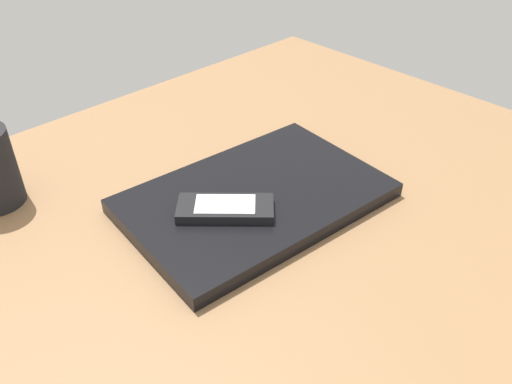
# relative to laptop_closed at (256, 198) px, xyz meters

# --- Properties ---
(desk_surface) EXTENTS (1.20, 0.80, 0.03)m
(desk_surface) POSITION_rel_laptop_closed_xyz_m (-0.09, 0.00, -0.02)
(desk_surface) COLOR olive
(desk_surface) RESTS_ON ground
(laptop_closed) EXTENTS (0.35, 0.25, 0.02)m
(laptop_closed) POSITION_rel_laptop_closed_xyz_m (0.00, 0.00, 0.00)
(laptop_closed) COLOR black
(laptop_closed) RESTS_ON desk_surface
(cell_phone_on_laptop) EXTENTS (0.12, 0.12, 0.01)m
(cell_phone_on_laptop) POSITION_rel_laptop_closed_xyz_m (-0.06, -0.00, 0.02)
(cell_phone_on_laptop) COLOR black
(cell_phone_on_laptop) RESTS_ON laptop_closed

